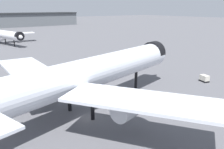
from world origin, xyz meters
TOP-DOWN VIEW (x-y plane):
  - ground at (0.00, 0.00)m, footprint 900.00×900.00m
  - airliner_near_gate at (1.73, 3.01)m, footprint 57.22×51.11m
  - airliner_far_taxiway at (9.86, 106.16)m, footprint 39.35×43.81m
  - baggage_cart_trailing at (36.88, 0.77)m, footprint 2.41×2.72m

SIDE VIEW (x-z plane):
  - ground at x=0.00m, z-range 0.00..0.00m
  - baggage_cart_trailing at x=36.88m, z-range 0.07..1.89m
  - airliner_far_taxiway at x=9.86m, z-range -0.74..11.71m
  - airliner_near_gate at x=1.73m, z-range -1.00..15.90m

